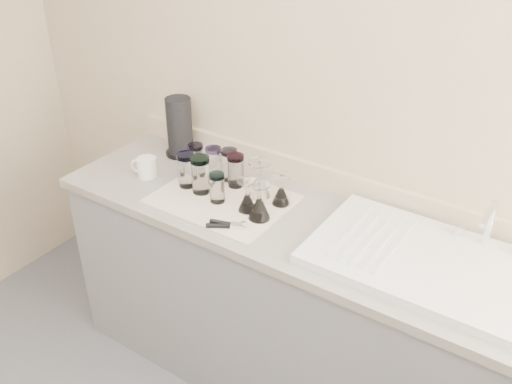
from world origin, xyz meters
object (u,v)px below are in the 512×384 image
Objects in this scene: can_opener at (227,225)px; goblet_back_right at (281,194)px; tumbler_teal at (196,158)px; tumbler_magenta at (186,170)px; tumbler_blue at (201,175)px; tumbler_extra at (229,165)px; goblet_back_left at (260,184)px; paper_towel_roll at (180,127)px; tumbler_lavender at (217,188)px; tumbler_cyan at (214,162)px; goblet_front_right at (259,206)px; sink_unit at (428,262)px; tumbler_purple at (236,170)px; white_mug at (146,167)px; goblet_front_left at (247,200)px.

goblet_back_right is at bearing 72.89° from can_opener.
tumbler_teal is 0.89× the size of tumbler_magenta.
tumbler_blue is 1.21× the size of goblet_back_right.
goblet_back_left is (0.19, -0.05, -0.02)m from tumbler_extra.
tumbler_lavender is at bearing -31.95° from paper_towel_roll.
tumbler_magenta is 0.08m from tumbler_blue.
goblet_back_right is at bearing -4.72° from tumbler_cyan.
tumbler_blue is at bearing 174.09° from goblet_front_right.
tumbler_teal is 0.09m from tumbler_cyan.
goblet_back_right is 0.48× the size of paper_towel_roll.
goblet_front_right is at bearing -25.70° from tumbler_cyan.
sink_unit reaches higher than goblet_back_right.
tumbler_extra is (0.12, 0.15, -0.00)m from tumbler_magenta.
goblet_back_left is 1.03× the size of goblet_front_right.
tumbler_purple is 0.42m from white_mug.
goblet_back_right is 0.28m from can_opener.
tumbler_blue is 1.02× the size of goblet_front_right.
tumbler_cyan is at bearing 71.38° from tumbler_magenta.
tumbler_purple is (0.22, 0.00, 0.00)m from tumbler_teal.
sink_unit is at bearing 7.24° from goblet_front_right.
white_mug is (-0.63, -0.13, -0.01)m from goblet_back_right.
goblet_front_left is 1.03× the size of white_mug.
tumbler_extra is 0.27m from goblet_front_left.
sink_unit is 0.75m from can_opener.
tumbler_purple is at bearing 54.00° from tumbler_blue.
goblet_front_right is (-0.01, -0.14, 0.01)m from goblet_back_right.
tumbler_lavender is 0.97× the size of white_mug.
paper_towel_roll reaches higher than sink_unit.
tumbler_cyan is at bearing 175.28° from goblet_back_right.
sink_unit is 5.69× the size of tumbler_extra.
goblet_back_right is 0.64m from white_mug.
tumbler_purple is at bearing 138.61° from goblet_front_left.
goblet_front_right is 0.69m from paper_towel_roll.
tumbler_purple is 0.06m from tumbler_extra.
tumbler_magenta is 0.33m from goblet_back_left.
paper_towel_roll reaches higher than goblet_back_left.
goblet_front_left is (0.14, 0.01, -0.02)m from tumbler_lavender.
paper_towel_roll reaches higher than tumbler_extra.
tumbler_cyan is 0.13m from tumbler_purple.
tumbler_blue is at bearing -37.09° from paper_towel_roll.
goblet_front_right is (0.07, -0.02, 0.01)m from goblet_front_left.
tumbler_cyan reaches higher than can_opener.
tumbler_extra is at bearing 10.10° from tumbler_teal.
goblet_back_left is at bearing 13.59° from white_mug.
tumbler_cyan is 0.22m from tumbler_lavender.
tumbler_cyan is 0.14m from tumbler_blue.
tumbler_blue is at bearing -103.49° from tumbler_extra.
tumbler_lavender is 0.50m from paper_towel_roll.
white_mug is at bearing -148.79° from tumbler_cyan.
tumbler_cyan is at bearing 152.19° from goblet_front_left.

